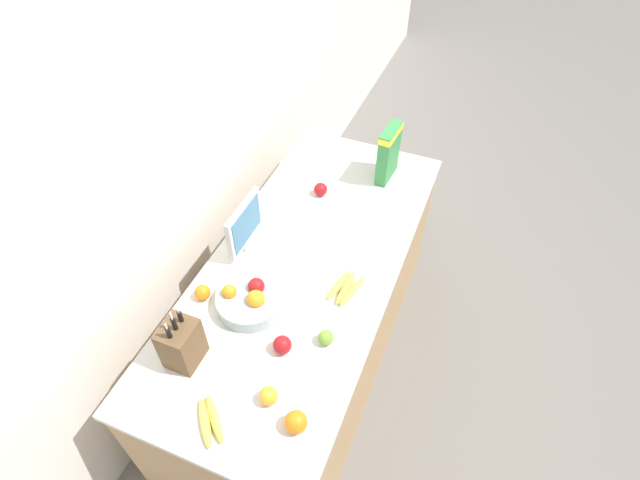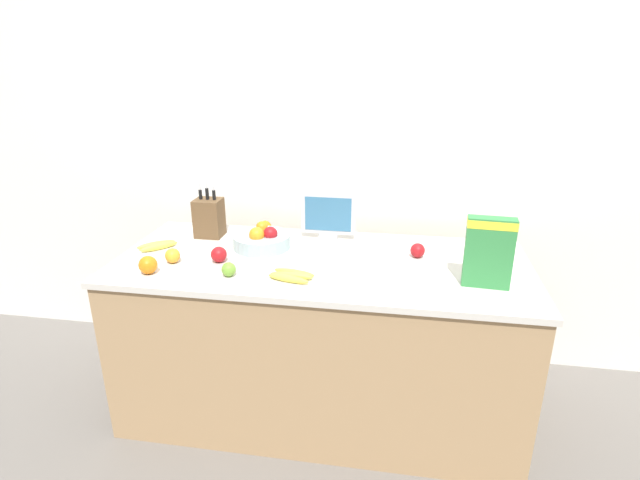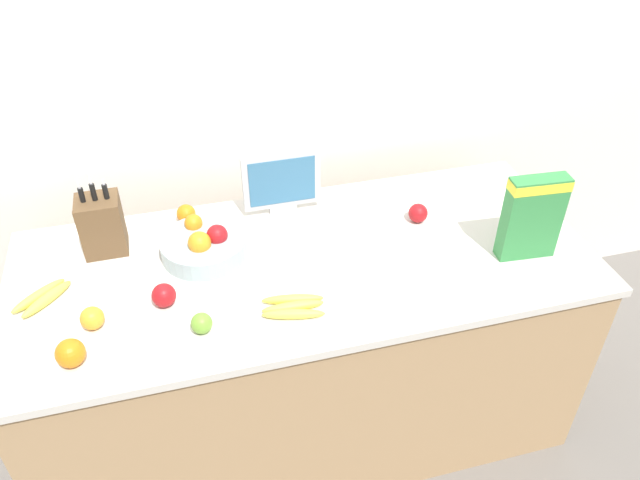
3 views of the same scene
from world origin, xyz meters
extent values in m
plane|color=slate|center=(0.00, 0.00, 0.00)|extent=(14.00, 14.00, 0.00)
cube|color=silver|center=(0.00, 0.65, 1.30)|extent=(9.00, 0.06, 2.60)
cube|color=tan|center=(0.00, 0.00, 0.42)|extent=(1.99, 0.84, 0.84)
cube|color=beige|center=(0.00, 0.00, 0.86)|extent=(2.02, 0.87, 0.03)
cube|color=brown|center=(-0.67, 0.24, 0.98)|extent=(0.14, 0.13, 0.21)
cylinder|color=black|center=(-0.70, 0.24, 1.11)|extent=(0.02, 0.02, 0.05)
cube|color=silver|center=(-0.70, 0.24, 1.15)|extent=(0.01, 0.00, 0.03)
cylinder|color=black|center=(-0.67, 0.24, 1.11)|extent=(0.02, 0.02, 0.06)
cube|color=silver|center=(-0.67, 0.24, 1.17)|extent=(0.01, 0.00, 0.04)
cylinder|color=black|center=(-0.63, 0.24, 1.11)|extent=(0.02, 0.02, 0.05)
cube|color=silver|center=(-0.63, 0.24, 1.15)|extent=(0.01, 0.00, 0.02)
cube|color=#B7B7BC|center=(-0.01, 0.31, 0.89)|extent=(0.10, 0.03, 0.03)
cube|color=#B7B7BC|center=(-0.01, 0.31, 1.01)|extent=(0.30, 0.02, 0.23)
cube|color=#33668C|center=(-0.01, 0.30, 1.01)|extent=(0.25, 0.00, 0.19)
cube|color=#338442|center=(0.75, -0.17, 1.03)|extent=(0.20, 0.08, 0.31)
cube|color=yellow|center=(0.75, -0.17, 1.16)|extent=(0.21, 0.08, 0.04)
cylinder|color=#99B2B7|center=(-0.33, 0.12, 0.91)|extent=(0.30, 0.30, 0.07)
sphere|color=#A31419|center=(-0.28, 0.11, 0.95)|extent=(0.07, 0.07, 0.07)
sphere|color=orange|center=(-0.36, 0.21, 0.95)|extent=(0.06, 0.06, 0.06)
sphere|color=orange|center=(-0.35, 0.08, 0.95)|extent=(0.08, 0.08, 0.08)
ellipsoid|color=yellow|center=(-0.88, 0.02, 0.89)|extent=(0.17, 0.15, 0.03)
ellipsoid|color=yellow|center=(-0.85, 0.00, 0.89)|extent=(0.16, 0.17, 0.03)
ellipsoid|color=yellow|center=(-0.09, -0.20, 0.89)|extent=(0.20, 0.07, 0.03)
ellipsoid|color=yellow|center=(-0.10, -0.24, 0.89)|extent=(0.20, 0.04, 0.03)
ellipsoid|color=yellow|center=(-0.10, -0.27, 0.89)|extent=(0.20, 0.08, 0.03)
sphere|color=#6B9E33|center=(-0.38, -0.26, 0.90)|extent=(0.07, 0.07, 0.07)
sphere|color=#A31419|center=(-0.49, -0.11, 0.91)|extent=(0.08, 0.08, 0.08)
sphere|color=#A31419|center=(0.47, 0.11, 0.91)|extent=(0.07, 0.07, 0.07)
sphere|color=orange|center=(-0.38, 0.34, 0.91)|extent=(0.07, 0.07, 0.07)
sphere|color=orange|center=(-0.70, -0.15, 0.91)|extent=(0.07, 0.07, 0.07)
sphere|color=orange|center=(-0.76, -0.29, 0.91)|extent=(0.09, 0.09, 0.09)
camera|label=1|loc=(-1.43, -0.66, 2.67)|focal=28.00mm
camera|label=2|loc=(0.37, -2.24, 1.83)|focal=28.00mm
camera|label=3|loc=(-0.39, -1.65, 2.25)|focal=35.00mm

